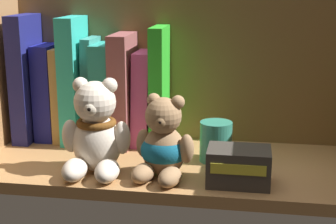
# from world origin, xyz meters

# --- Properties ---
(shelf_board) EXTENTS (0.66, 0.28, 0.02)m
(shelf_board) POSITION_xyz_m (0.00, 0.00, 0.01)
(shelf_board) COLOR #9E7042
(shelf_board) RESTS_ON ground
(shelf_back_panel) EXTENTS (0.68, 0.01, 0.31)m
(shelf_back_panel) POSITION_xyz_m (0.00, 0.14, 0.15)
(shelf_back_panel) COLOR brown
(shelf_back_panel) RESTS_ON ground
(book_0) EXTENTS (0.03, 0.14, 0.25)m
(book_0) POSITION_xyz_m (-0.30, 0.11, 0.14)
(book_0) COLOR navy
(book_0) RESTS_ON shelf_board
(book_1) EXTENTS (0.04, 0.10, 0.19)m
(book_1) POSITION_xyz_m (-0.26, 0.11, 0.11)
(book_1) COLOR navy
(book_1) RESTS_ON shelf_board
(book_2) EXTENTS (0.02, 0.11, 0.18)m
(book_2) POSITION_xyz_m (-0.23, 0.11, 0.11)
(book_2) COLOR #B18748
(book_2) RESTS_ON shelf_board
(book_3) EXTENTS (0.03, 0.13, 0.24)m
(book_3) POSITION_xyz_m (-0.20, 0.11, 0.14)
(book_3) COLOR #2BB8A7
(book_3) RESTS_ON shelf_board
(book_4) EXTENTS (0.03, 0.09, 0.20)m
(book_4) POSITION_xyz_m (-0.17, 0.11, 0.12)
(book_4) COLOR teal
(book_4) RESTS_ON shelf_board
(book_5) EXTENTS (0.03, 0.12, 0.19)m
(book_5) POSITION_xyz_m (-0.14, 0.11, 0.12)
(book_5) COLOR teal
(book_5) RESTS_ON shelf_board
(book_6) EXTENTS (0.04, 0.15, 0.21)m
(book_6) POSITION_xyz_m (-0.10, 0.11, 0.13)
(book_6) COLOR #8F4C4C
(book_6) RESTS_ON shelf_board
(book_7) EXTENTS (0.04, 0.10, 0.18)m
(book_7) POSITION_xyz_m (-0.07, 0.11, 0.11)
(book_7) COLOR #B6457C
(book_7) RESTS_ON shelf_board
(book_8) EXTENTS (0.03, 0.12, 0.23)m
(book_8) POSITION_xyz_m (-0.04, 0.11, 0.13)
(book_8) COLOR green
(book_8) RESTS_ON shelf_board
(teddy_bear_larger) EXTENTS (0.12, 0.12, 0.16)m
(teddy_bear_larger) POSITION_xyz_m (-0.11, -0.07, 0.09)
(teddy_bear_larger) COLOR beige
(teddy_bear_larger) RESTS_ON shelf_board
(teddy_bear_smaller) EXTENTS (0.10, 0.11, 0.14)m
(teddy_bear_smaller) POSITION_xyz_m (0.00, -0.07, 0.07)
(teddy_bear_smaller) COLOR #93704C
(teddy_bear_smaller) RESTS_ON shelf_board
(pillar_candle) EXTENTS (0.06, 0.06, 0.07)m
(pillar_candle) POSITION_xyz_m (0.08, 0.02, 0.06)
(pillar_candle) COLOR #2D7A66
(pillar_candle) RESTS_ON shelf_board
(small_product_box) EXTENTS (0.10, 0.07, 0.06)m
(small_product_box) POSITION_xyz_m (0.12, -0.08, 0.05)
(small_product_box) COLOR #38332D
(small_product_box) RESTS_ON shelf_board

